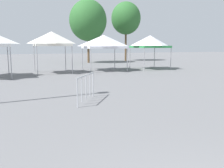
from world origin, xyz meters
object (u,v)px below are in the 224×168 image
(canopy_tent_far_left, at_px, (52,39))
(canopy_tent_center, at_px, (104,42))
(canopy_tent_far_right, at_px, (150,42))
(crowd_barrier_by_lift, at_px, (86,83))
(tree_behind_tents_right, at_px, (126,18))
(tree_behind_tents_left, at_px, (88,20))

(canopy_tent_far_left, relative_size, canopy_tent_center, 0.92)
(canopy_tent_far_right, bearing_deg, crowd_barrier_by_lift, -131.49)
(canopy_tent_far_left, xyz_separation_m, canopy_tent_far_right, (9.12, -0.05, -0.16))
(canopy_tent_far_left, height_order, canopy_tent_far_right, canopy_tent_far_left)
(tree_behind_tents_right, bearing_deg, canopy_tent_far_left, -135.24)
(canopy_tent_far_right, bearing_deg, tree_behind_tents_right, 73.46)
(canopy_tent_far_right, xyz_separation_m, tree_behind_tents_right, (3.82, 12.88, 3.58))
(canopy_tent_far_left, distance_m, crowd_barrier_by_lift, 11.27)
(canopy_tent_far_left, bearing_deg, tree_behind_tents_left, 58.87)
(canopy_tent_far_left, height_order, canopy_tent_center, canopy_tent_far_left)
(canopy_tent_far_left, relative_size, crowd_barrier_by_lift, 1.89)
(canopy_tent_center, height_order, tree_behind_tents_left, tree_behind_tents_left)
(canopy_tent_far_left, xyz_separation_m, tree_behind_tents_right, (12.95, 12.84, 3.42))
(canopy_tent_center, xyz_separation_m, crowd_barrier_by_lift, (-5.21, -11.39, -1.79))
(tree_behind_tents_left, bearing_deg, canopy_tent_center, -100.41)
(canopy_tent_far_right, relative_size, tree_behind_tents_right, 0.37)
(canopy_tent_far_left, distance_m, canopy_tent_far_right, 9.12)
(canopy_tent_center, distance_m, tree_behind_tents_left, 10.99)
(canopy_tent_center, bearing_deg, canopy_tent_far_right, -4.58)
(canopy_tent_far_left, bearing_deg, canopy_tent_far_right, -0.30)
(tree_behind_tents_right, xyz_separation_m, crowd_barrier_by_lift, (-13.58, -23.91, -5.41))
(canopy_tent_far_right, height_order, crowd_barrier_by_lift, canopy_tent_far_right)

